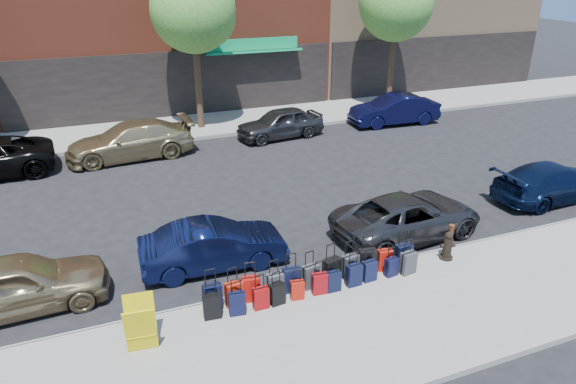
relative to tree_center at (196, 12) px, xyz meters
name	(u,v)px	position (x,y,z in m)	size (l,w,h in m)	color
ground	(252,211)	(-0.64, -9.50, -5.41)	(120.00, 120.00, 0.00)	black
sidewalk_near	(343,331)	(-0.64, -16.00, -5.34)	(60.00, 4.00, 0.15)	gray
sidewalk_far	(189,126)	(-0.64, 0.50, -5.34)	(60.00, 4.00, 0.15)	gray
curb_near	(306,282)	(-0.64, -13.98, -5.34)	(60.00, 0.08, 0.15)	gray
curb_far	(198,138)	(-0.64, -1.52, -5.34)	(60.00, 0.08, 0.15)	gray
tree_center	(196,12)	(0.00, 0.00, 0.00)	(3.80, 3.80, 7.27)	black
tree_right	(399,6)	(10.50, 0.00, 0.00)	(3.80, 3.80, 7.27)	black
suitcase_front_0	(212,297)	(-3.10, -14.27, -4.95)	(0.43, 0.24, 1.01)	black
suitcase_front_1	(234,294)	(-2.60, -14.35, -4.95)	(0.44, 0.29, 0.98)	#B3200B
suitcase_front_2	(251,289)	(-2.18, -14.29, -4.95)	(0.44, 0.29, 1.00)	#A0100A
suitcase_front_3	(275,284)	(-1.59, -14.31, -4.97)	(0.40, 0.25, 0.93)	#404045
suitcase_front_4	(292,280)	(-1.16, -14.30, -4.94)	(0.44, 0.28, 1.01)	black
suitcase_front_5	(311,276)	(-0.68, -14.31, -4.96)	(0.44, 0.29, 0.97)	#35353A
suitcase_front_6	(332,270)	(-0.10, -14.30, -4.93)	(0.47, 0.32, 1.05)	black
suitcase_front_7	(350,266)	(0.42, -14.27, -4.95)	(0.45, 0.30, 1.00)	#35353A
suitcase_front_8	(367,261)	(0.92, -14.25, -4.93)	(0.48, 0.32, 1.06)	black
suitcase_front_9	(385,260)	(1.42, -14.29, -4.97)	(0.41, 0.27, 0.92)	#AF170B
suitcase_front_10	(403,256)	(1.94, -14.34, -4.94)	(0.43, 0.24, 1.03)	black
suitcase_back_0	(212,306)	(-3.19, -14.58, -4.97)	(0.41, 0.26, 0.93)	black
suitcase_back_1	(237,303)	(-2.63, -14.66, -4.99)	(0.39, 0.26, 0.88)	black
suitcase_back_2	(261,298)	(-2.07, -14.66, -4.99)	(0.36, 0.21, 0.86)	maroon
suitcase_back_3	(277,294)	(-1.66, -14.65, -5.00)	(0.37, 0.25, 0.84)	black
suitcase_back_4	(297,290)	(-1.16, -14.63, -5.02)	(0.34, 0.23, 0.77)	#AA160A
suitcase_back_5	(320,283)	(-0.58, -14.62, -4.99)	(0.38, 0.24, 0.86)	maroon
suitcase_back_6	(333,281)	(-0.22, -14.65, -5.00)	(0.35, 0.21, 0.83)	black
suitcase_back_7	(354,275)	(0.35, -14.62, -4.98)	(0.39, 0.24, 0.91)	black
suitcase_back_8	(369,271)	(0.80, -14.58, -4.99)	(0.38, 0.24, 0.86)	black
suitcase_back_9	(391,267)	(1.43, -14.59, -5.02)	(0.35, 0.23, 0.79)	black
suitcase_back_10	(408,263)	(1.88, -14.66, -4.96)	(0.43, 0.29, 0.96)	#343539
fire_hydrant	(447,246)	(3.25, -14.43, -4.89)	(0.41, 0.36, 0.80)	black
bollard	(450,238)	(3.55, -14.15, -4.84)	(0.15, 0.15, 0.81)	#38190C
display_rack	(141,325)	(-4.75, -15.00, -4.72)	(0.68, 0.74, 1.10)	#CFBB0B
car_near_0	(17,284)	(-7.21, -12.44, -4.73)	(1.61, 4.01, 1.37)	#98845D
car_near_1	(214,246)	(-2.57, -12.30, -4.78)	(1.33, 3.82, 1.26)	#0D143A
car_near_2	(408,216)	(3.14, -12.72, -4.78)	(2.10, 4.56, 1.27)	#333336
car_near_3	(553,182)	(9.16, -12.32, -4.77)	(1.79, 4.39, 1.27)	#0C1734
car_far_1	(130,141)	(-3.71, -2.82, -4.67)	(2.08, 5.12, 1.49)	tan
car_far_2	(280,123)	(3.00, -2.55, -4.72)	(1.63, 4.05, 1.38)	#323234
car_far_3	(394,110)	(9.07, -2.58, -4.68)	(1.55, 4.45, 1.47)	#0C0E34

